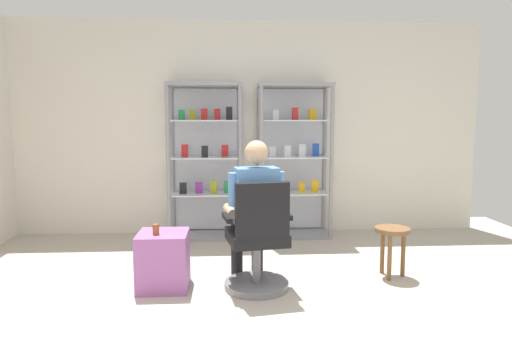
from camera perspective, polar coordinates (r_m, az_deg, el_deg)
back_wall at (r=5.76m, az=-0.92°, el=5.43°), size 6.00×0.10×2.70m
display_cabinet_left at (r=5.55m, az=-6.48°, el=1.35°), size 0.90×0.45×1.90m
display_cabinet_right at (r=5.60m, az=4.84°, el=1.40°), size 0.90×0.45×1.90m
office_chair at (r=3.83m, az=0.25°, el=-9.66°), size 0.60×0.56×0.96m
seated_shopkeeper at (r=3.91m, az=-0.29°, el=-4.52°), size 0.53×0.60×1.29m
storage_crate at (r=4.02m, az=-11.80°, el=-11.22°), size 0.43×0.42×0.49m
tea_glass at (r=3.89m, az=-12.73°, el=-7.39°), size 0.06×0.06×0.09m
wooden_stool at (r=4.36m, az=17.09°, el=-8.28°), size 0.32×0.32×0.47m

